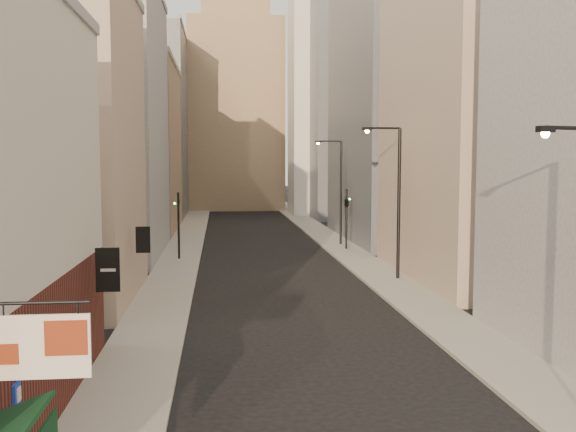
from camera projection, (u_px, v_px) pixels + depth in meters
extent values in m
cube|color=gray|center=(190.00, 235.00, 62.60)|extent=(3.00, 140.00, 0.15)
cube|color=gray|center=(321.00, 233.00, 63.97)|extent=(3.00, 140.00, 0.15)
cylinder|color=black|center=(16.00, 303.00, 10.63)|extent=(2.40, 0.06, 0.06)
cube|color=beige|center=(42.00, 347.00, 10.73)|extent=(1.60, 0.06, 1.10)
cube|color=maroon|center=(66.00, 337.00, 10.76)|extent=(0.70, 0.10, 0.60)
cube|color=maroon|center=(8.00, 354.00, 10.69)|extent=(0.35, 0.10, 0.35)
cube|color=#193DC0|center=(16.00, 394.00, 13.92)|extent=(0.08, 0.40, 0.50)
cube|color=black|center=(108.00, 270.00, 21.60)|extent=(0.80, 0.08, 1.50)
cube|color=black|center=(143.00, 240.00, 31.52)|extent=(0.70, 0.08, 1.30)
cube|color=tan|center=(52.00, 146.00, 32.61)|extent=(8.00, 12.00, 16.00)
cube|color=gray|center=(106.00, 125.00, 48.30)|extent=(8.00, 16.00, 20.00)
cube|color=#8C7255|center=(137.00, 149.00, 66.26)|extent=(8.00, 18.00, 17.00)
cube|color=gray|center=(156.00, 126.00, 85.77)|extent=(8.00, 20.00, 24.00)
cube|color=tan|center=(476.00, 116.00, 38.94)|extent=(8.00, 16.00, 20.00)
cube|color=gray|center=(390.00, 98.00, 58.50)|extent=(8.00, 20.00, 26.00)
cube|color=gray|center=(380.00, 28.00, 85.85)|extent=(20.00, 22.00, 50.00)
cube|color=#8C7255|center=(236.00, 117.00, 98.65)|extent=(14.00, 14.00, 28.00)
cube|color=#8C7255|center=(235.00, 4.00, 97.20)|extent=(10.00, 10.00, 6.00)
cube|color=silver|center=(320.00, 88.00, 85.69)|extent=(8.00, 8.00, 34.00)
cylinder|color=black|center=(572.00, 128.00, 16.86)|extent=(1.76, 0.60, 0.11)
cube|color=black|center=(546.00, 129.00, 16.53)|extent=(0.53, 0.33, 0.16)
sphere|color=#FFA13F|center=(545.00, 134.00, 16.54)|extent=(0.22, 0.22, 0.22)
cylinder|color=black|center=(399.00, 205.00, 38.66)|extent=(0.20, 0.20, 9.22)
cylinder|color=black|center=(384.00, 128.00, 38.07)|extent=(2.05, 0.30, 0.12)
cube|color=black|center=(367.00, 129.00, 37.87)|extent=(0.58, 0.27, 0.18)
sphere|color=#FFA13F|center=(367.00, 131.00, 37.89)|extent=(0.25, 0.25, 0.25)
cylinder|color=black|center=(341.00, 194.00, 54.73)|extent=(0.20, 0.20, 8.94)
cylinder|color=black|center=(330.00, 141.00, 54.27)|extent=(1.99, 0.19, 0.12)
cube|color=black|center=(318.00, 142.00, 54.21)|extent=(0.55, 0.24, 0.18)
sphere|color=#FFA13F|center=(318.00, 143.00, 54.22)|extent=(0.24, 0.24, 0.24)
cylinder|color=black|center=(179.00, 227.00, 46.64)|extent=(0.16, 0.16, 5.00)
imported|color=black|center=(178.00, 203.00, 46.49)|extent=(0.50, 0.50, 1.16)
sphere|color=#19E533|center=(175.00, 203.00, 46.47)|extent=(0.16, 0.16, 0.16)
cylinder|color=black|center=(347.00, 220.00, 51.88)|extent=(0.16, 0.16, 5.00)
imported|color=black|center=(347.00, 199.00, 51.73)|extent=(0.76, 0.76, 1.37)
sphere|color=#19E533|center=(350.00, 199.00, 51.76)|extent=(0.16, 0.16, 0.16)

